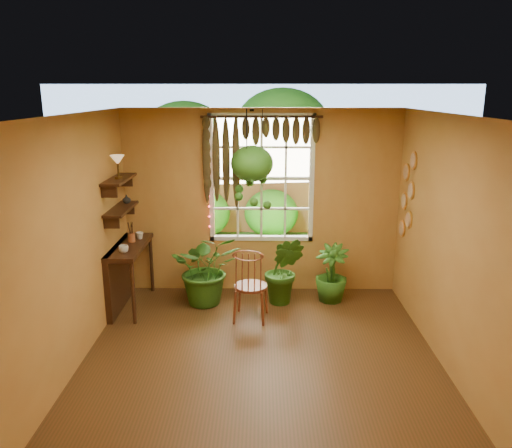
{
  "coord_description": "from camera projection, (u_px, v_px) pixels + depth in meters",
  "views": [
    {
      "loc": [
        0.01,
        -4.86,
        2.93
      ],
      "look_at": [
        -0.07,
        1.15,
        1.32
      ],
      "focal_mm": 35.0,
      "sensor_mm": 36.0,
      "label": 1
    }
  ],
  "objects": [
    {
      "name": "counter_ledge",
      "position": [
        123.0,
        269.0,
        6.88
      ],
      "size": [
        0.4,
        1.2,
        0.9
      ],
      "color": "#361A0E",
      "rests_on": "floor"
    },
    {
      "name": "cup_b",
      "position": [
        140.0,
        236.0,
        7.05
      ],
      "size": [
        0.11,
        0.11,
        0.1
      ],
      "primitive_type": "imported",
      "rotation": [
        0.0,
        0.0,
        0.03
      ],
      "color": "beige",
      "rests_on": "counter_ledge"
    },
    {
      "name": "potted_plant_left",
      "position": [
        207.0,
        268.0,
        6.99
      ],
      "size": [
        1.04,
        0.93,
        1.05
      ],
      "primitive_type": "imported",
      "rotation": [
        0.0,
        0.0,
        0.13
      ],
      "color": "#1F5015",
      "rests_on": "floor"
    },
    {
      "name": "ceiling",
      "position": [
        261.0,
        115.0,
        4.76
      ],
      "size": [
        4.5,
        4.5,
        0.0
      ],
      "primitive_type": "plane",
      "rotation": [
        3.14,
        0.0,
        0.0
      ],
      "color": "silver",
      "rests_on": "wall_back"
    },
    {
      "name": "wall_plates",
      "position": [
        407.0,
        196.0,
        6.76
      ],
      "size": [
        0.04,
        0.32,
        1.1
      ],
      "primitive_type": null,
      "color": "beige",
      "rests_on": "wall_right"
    },
    {
      "name": "string_lights",
      "position": [
        208.0,
        176.0,
        7.13
      ],
      "size": [
        0.03,
        0.03,
        1.54
      ],
      "primitive_type": null,
      "color": "#FF2633",
      "rests_on": "window"
    },
    {
      "name": "potted_plant_right",
      "position": [
        331.0,
        273.0,
        7.1
      ],
      "size": [
        0.62,
        0.62,
        0.83
      ],
      "primitive_type": "imported",
      "rotation": [
        0.0,
        0.0,
        -0.43
      ],
      "color": "#1F5015",
      "rests_on": "floor"
    },
    {
      "name": "backyard",
      "position": [
        272.0,
        163.0,
        11.76
      ],
      "size": [
        14.0,
        10.0,
        12.0
      ],
      "color": "#245D1A",
      "rests_on": "ground"
    },
    {
      "name": "wall_back",
      "position": [
        261.0,
        202.0,
        7.28
      ],
      "size": [
        4.0,
        0.0,
        4.0
      ],
      "primitive_type": "plane",
      "rotation": [
        1.57,
        0.0,
        0.0
      ],
      "color": "#B9853F",
      "rests_on": "floor"
    },
    {
      "name": "shelf_vase",
      "position": [
        127.0,
        199.0,
        6.9
      ],
      "size": [
        0.15,
        0.15,
        0.12
      ],
      "primitive_type": "imported",
      "rotation": [
        0.0,
        0.0,
        -0.4
      ],
      "color": "#B2AD99",
      "rests_on": "shelf_lower"
    },
    {
      "name": "tiffany_lamp",
      "position": [
        118.0,
        161.0,
        6.43
      ],
      "size": [
        0.19,
        0.19,
        0.31
      ],
      "color": "#563918",
      "rests_on": "shelf_upper"
    },
    {
      "name": "cup_a",
      "position": [
        124.0,
        249.0,
        6.44
      ],
      "size": [
        0.16,
        0.16,
        0.1
      ],
      "primitive_type": "imported",
      "rotation": [
        0.0,
        0.0,
        0.32
      ],
      "color": "silver",
      "rests_on": "counter_ledge"
    },
    {
      "name": "shelf_lower",
      "position": [
        121.0,
        209.0,
        6.66
      ],
      "size": [
        0.25,
        0.9,
        0.04
      ],
      "primitive_type": "cube",
      "color": "#361A0E",
      "rests_on": "wall_left"
    },
    {
      "name": "window",
      "position": [
        261.0,
        178.0,
        7.22
      ],
      "size": [
        1.52,
        0.1,
        1.86
      ],
      "color": "silver",
      "rests_on": "wall_back"
    },
    {
      "name": "wall_left",
      "position": [
        67.0,
        249.0,
        5.13
      ],
      "size": [
        0.0,
        4.5,
        4.5
      ],
      "primitive_type": "plane",
      "rotation": [
        1.57,
        0.0,
        1.57
      ],
      "color": "#B9853F",
      "rests_on": "floor"
    },
    {
      "name": "floor",
      "position": [
        261.0,
        367.0,
        5.46
      ],
      "size": [
        4.5,
        4.5,
        0.0
      ],
      "primitive_type": "plane",
      "color": "#512E17",
      "rests_on": "ground"
    },
    {
      "name": "potted_plant_mid",
      "position": [
        284.0,
        270.0,
        6.98
      ],
      "size": [
        0.63,
        0.56,
        1.0
      ],
      "primitive_type": "imported",
      "rotation": [
        0.0,
        0.0,
        -0.23
      ],
      "color": "#1F5015",
      "rests_on": "floor"
    },
    {
      "name": "shelf_upper",
      "position": [
        119.0,
        179.0,
        6.56
      ],
      "size": [
        0.25,
        0.9,
        0.04
      ],
      "primitive_type": "cube",
      "color": "#361A0E",
      "rests_on": "wall_left"
    },
    {
      "name": "valance_vine",
      "position": [
        256.0,
        139.0,
        6.95
      ],
      "size": [
        1.7,
        0.12,
        1.1
      ],
      "color": "#361A0E",
      "rests_on": "window"
    },
    {
      "name": "hanging_basket",
      "position": [
        252.0,
        169.0,
        6.77
      ],
      "size": [
        0.58,
        0.58,
        1.37
      ],
      "color": "black",
      "rests_on": "ceiling"
    },
    {
      "name": "brush_jar",
      "position": [
        131.0,
        232.0,
        6.88
      ],
      "size": [
        0.1,
        0.1,
        0.36
      ],
      "color": "brown",
      "rests_on": "counter_ledge"
    },
    {
      "name": "wall_right",
      "position": [
        457.0,
        251.0,
        5.08
      ],
      "size": [
        0.0,
        4.5,
        4.5
      ],
      "primitive_type": "plane",
      "rotation": [
        1.57,
        0.0,
        -1.57
      ],
      "color": "#B9853F",
      "rests_on": "floor"
    },
    {
      "name": "windsor_chair",
      "position": [
        250.0,
        296.0,
        6.51
      ],
      "size": [
        0.49,
        0.51,
        1.16
      ],
      "rotation": [
        0.0,
        0.0,
        -0.13
      ],
      "color": "maroon",
      "rests_on": "floor"
    }
  ]
}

